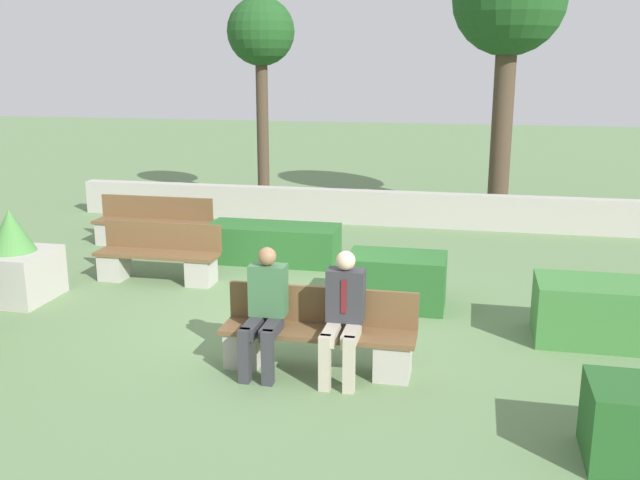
{
  "coord_description": "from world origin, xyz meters",
  "views": [
    {
      "loc": [
        2.04,
        -8.23,
        3.13
      ],
      "look_at": [
        0.17,
        0.5,
        0.9
      ],
      "focal_mm": 40.0,
      "sensor_mm": 36.0,
      "label": 1
    }
  ],
  "objects_px": {
    "bench_right_side": "(153,227)",
    "bench_front": "(318,339)",
    "person_seated_man": "(343,311)",
    "tree_center_left": "(509,5)",
    "planter_corner_left": "(14,264)",
    "tree_leftmost": "(261,38)",
    "bench_left_side": "(158,260)",
    "person_seated_woman": "(265,305)"
  },
  "relations": [
    {
      "from": "person_seated_woman",
      "to": "bench_front",
      "type": "bearing_deg",
      "value": 15.26
    },
    {
      "from": "bench_left_side",
      "to": "tree_leftmost",
      "type": "xyz_separation_m",
      "value": [
        -0.18,
        6.07,
        3.32
      ]
    },
    {
      "from": "person_seated_man",
      "to": "tree_center_left",
      "type": "distance_m",
      "value": 9.56
    },
    {
      "from": "person_seated_man",
      "to": "tree_center_left",
      "type": "relative_size",
      "value": 0.24
    },
    {
      "from": "bench_left_side",
      "to": "person_seated_man",
      "type": "xyz_separation_m",
      "value": [
        3.25,
        -2.69,
        0.39
      ]
    },
    {
      "from": "planter_corner_left",
      "to": "tree_leftmost",
      "type": "xyz_separation_m",
      "value": [
        1.35,
        7.26,
        3.14
      ]
    },
    {
      "from": "bench_front",
      "to": "person_seated_man",
      "type": "relative_size",
      "value": 1.56
    },
    {
      "from": "person_seated_woman",
      "to": "tree_leftmost",
      "type": "bearing_deg",
      "value": 106.58
    },
    {
      "from": "bench_right_side",
      "to": "person_seated_woman",
      "type": "xyz_separation_m",
      "value": [
        3.41,
        -4.63,
        0.38
      ]
    },
    {
      "from": "bench_right_side",
      "to": "person_seated_man",
      "type": "bearing_deg",
      "value": -35.9
    },
    {
      "from": "bench_right_side",
      "to": "person_seated_woman",
      "type": "relative_size",
      "value": 1.61
    },
    {
      "from": "bench_front",
      "to": "planter_corner_left",
      "type": "height_order",
      "value": "planter_corner_left"
    },
    {
      "from": "bench_front",
      "to": "planter_corner_left",
      "type": "bearing_deg",
      "value": 163.22
    },
    {
      "from": "bench_front",
      "to": "person_seated_woman",
      "type": "relative_size",
      "value": 1.57
    },
    {
      "from": "bench_right_side",
      "to": "tree_center_left",
      "type": "xyz_separation_m",
      "value": [
        5.99,
        4.08,
        3.91
      ]
    },
    {
      "from": "bench_front",
      "to": "person_seated_woman",
      "type": "bearing_deg",
      "value": -164.74
    },
    {
      "from": "bench_left_side",
      "to": "tree_center_left",
      "type": "xyz_separation_m",
      "value": [
        5.01,
        6.03,
        3.92
      ]
    },
    {
      "from": "bench_front",
      "to": "person_seated_man",
      "type": "bearing_deg",
      "value": -26.35
    },
    {
      "from": "bench_front",
      "to": "bench_left_side",
      "type": "relative_size",
      "value": 1.11
    },
    {
      "from": "tree_leftmost",
      "to": "bench_right_side",
      "type": "bearing_deg",
      "value": -100.99
    },
    {
      "from": "bench_left_side",
      "to": "tree_leftmost",
      "type": "bearing_deg",
      "value": 83.67
    },
    {
      "from": "bench_front",
      "to": "tree_center_left",
      "type": "distance_m",
      "value": 9.64
    },
    {
      "from": "tree_center_left",
      "to": "planter_corner_left",
      "type": "bearing_deg",
      "value": -132.14
    },
    {
      "from": "planter_corner_left",
      "to": "tree_leftmost",
      "type": "height_order",
      "value": "tree_leftmost"
    },
    {
      "from": "person_seated_woman",
      "to": "tree_center_left",
      "type": "bearing_deg",
      "value": 73.53
    },
    {
      "from": "bench_left_side",
      "to": "bench_front",
      "type": "bearing_deg",
      "value": -48.71
    },
    {
      "from": "bench_front",
      "to": "planter_corner_left",
      "type": "distance_m",
      "value": 4.69
    },
    {
      "from": "bench_left_side",
      "to": "planter_corner_left",
      "type": "relative_size",
      "value": 1.47
    },
    {
      "from": "bench_front",
      "to": "person_seated_woman",
      "type": "height_order",
      "value": "person_seated_woman"
    },
    {
      "from": "person_seated_man",
      "to": "planter_corner_left",
      "type": "bearing_deg",
      "value": 162.61
    },
    {
      "from": "bench_left_side",
      "to": "tree_leftmost",
      "type": "distance_m",
      "value": 6.92
    },
    {
      "from": "planter_corner_left",
      "to": "tree_center_left",
      "type": "relative_size",
      "value": 0.23
    },
    {
      "from": "bench_front",
      "to": "tree_leftmost",
      "type": "bearing_deg",
      "value": 110.01
    },
    {
      "from": "bench_left_side",
      "to": "tree_leftmost",
      "type": "height_order",
      "value": "tree_leftmost"
    },
    {
      "from": "bench_right_side",
      "to": "person_seated_man",
      "type": "distance_m",
      "value": 6.28
    },
    {
      "from": "person_seated_man",
      "to": "tree_leftmost",
      "type": "distance_m",
      "value": 9.85
    },
    {
      "from": "person_seated_man",
      "to": "planter_corner_left",
      "type": "height_order",
      "value": "person_seated_man"
    },
    {
      "from": "bench_right_side",
      "to": "bench_front",
      "type": "bearing_deg",
      "value": -37.02
    },
    {
      "from": "planter_corner_left",
      "to": "tree_leftmost",
      "type": "distance_m",
      "value": 8.03
    },
    {
      "from": "bench_right_side",
      "to": "tree_center_left",
      "type": "bearing_deg",
      "value": 45.99
    },
    {
      "from": "tree_leftmost",
      "to": "tree_center_left",
      "type": "distance_m",
      "value": 5.22
    },
    {
      "from": "planter_corner_left",
      "to": "tree_center_left",
      "type": "height_order",
      "value": "tree_center_left"
    }
  ]
}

